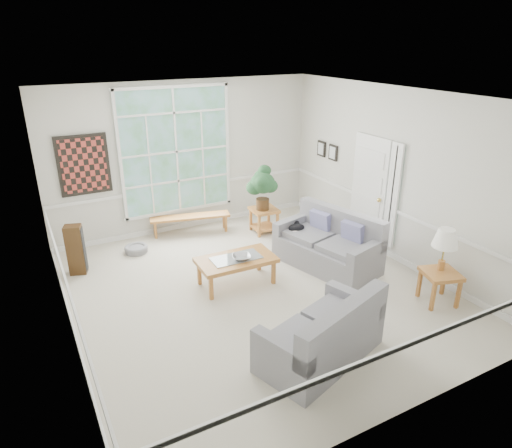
# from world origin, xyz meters

# --- Properties ---
(floor) EXTENTS (5.50, 6.00, 0.01)m
(floor) POSITION_xyz_m (0.00, 0.00, -0.01)
(floor) COLOR beige
(floor) RESTS_ON ground
(ceiling) EXTENTS (5.50, 6.00, 0.02)m
(ceiling) POSITION_xyz_m (0.00, 0.00, 3.00)
(ceiling) COLOR white
(ceiling) RESTS_ON ground
(wall_back) EXTENTS (5.50, 0.02, 3.00)m
(wall_back) POSITION_xyz_m (0.00, 3.00, 1.50)
(wall_back) COLOR silver
(wall_back) RESTS_ON ground
(wall_front) EXTENTS (5.50, 0.02, 3.00)m
(wall_front) POSITION_xyz_m (0.00, -3.00, 1.50)
(wall_front) COLOR silver
(wall_front) RESTS_ON ground
(wall_left) EXTENTS (0.02, 6.00, 3.00)m
(wall_left) POSITION_xyz_m (-2.75, 0.00, 1.50)
(wall_left) COLOR silver
(wall_left) RESTS_ON ground
(wall_right) EXTENTS (0.02, 6.00, 3.00)m
(wall_right) POSITION_xyz_m (2.75, 0.00, 1.50)
(wall_right) COLOR silver
(wall_right) RESTS_ON ground
(window_back) EXTENTS (2.30, 0.08, 2.40)m
(window_back) POSITION_xyz_m (-0.20, 2.96, 1.65)
(window_back) COLOR white
(window_back) RESTS_ON wall_back
(entry_door) EXTENTS (0.08, 0.90, 2.10)m
(entry_door) POSITION_xyz_m (2.71, 0.60, 1.05)
(entry_door) COLOR white
(entry_door) RESTS_ON floor
(door_sidelight) EXTENTS (0.08, 0.26, 1.90)m
(door_sidelight) POSITION_xyz_m (2.71, -0.03, 1.15)
(door_sidelight) COLOR white
(door_sidelight) RESTS_ON wall_right
(wall_art) EXTENTS (0.90, 0.06, 1.10)m
(wall_art) POSITION_xyz_m (-1.95, 2.95, 1.60)
(wall_art) COLOR maroon
(wall_art) RESTS_ON wall_back
(wall_frame_near) EXTENTS (0.04, 0.26, 0.32)m
(wall_frame_near) POSITION_xyz_m (2.71, 1.75, 1.55)
(wall_frame_near) COLOR black
(wall_frame_near) RESTS_ON wall_right
(wall_frame_far) EXTENTS (0.04, 0.26, 0.32)m
(wall_frame_far) POSITION_xyz_m (2.71, 2.15, 1.55)
(wall_frame_far) COLOR black
(wall_frame_far) RESTS_ON wall_right
(loveseat_right) EXTENTS (1.34, 1.96, 0.96)m
(loveseat_right) POSITION_xyz_m (1.48, 0.16, 0.48)
(loveseat_right) COLOR gray
(loveseat_right) RESTS_ON floor
(loveseat_front) EXTENTS (1.81, 1.30, 0.88)m
(loveseat_front) POSITION_xyz_m (-0.07, -1.81, 0.44)
(loveseat_front) COLOR gray
(loveseat_front) RESTS_ON floor
(coffee_table) EXTENTS (1.26, 0.71, 0.46)m
(coffee_table) POSITION_xyz_m (-0.19, 0.34, 0.23)
(coffee_table) COLOR #AF6D30
(coffee_table) RESTS_ON floor
(pewter_bowl) EXTENTS (0.44, 0.44, 0.09)m
(pewter_bowl) POSITION_xyz_m (-0.13, 0.26, 0.51)
(pewter_bowl) COLOR gray
(pewter_bowl) RESTS_ON coffee_table
(window_bench) EXTENTS (1.63, 0.69, 0.37)m
(window_bench) POSITION_xyz_m (-0.10, 2.65, 0.19)
(window_bench) COLOR #AF6D30
(window_bench) RESTS_ON floor
(end_table) EXTENTS (0.54, 0.54, 0.51)m
(end_table) POSITION_xyz_m (1.25, 1.99, 0.26)
(end_table) COLOR #AF6D30
(end_table) RESTS_ON floor
(houseplant) EXTENTS (0.54, 0.54, 0.91)m
(houseplant) POSITION_xyz_m (1.20, 1.96, 0.97)
(houseplant) COLOR #204827
(houseplant) RESTS_ON end_table
(side_table) EXTENTS (0.64, 0.64, 0.51)m
(side_table) POSITION_xyz_m (2.25, -1.61, 0.26)
(side_table) COLOR #AF6D30
(side_table) RESTS_ON floor
(table_lamp) EXTENTS (0.46, 0.46, 0.65)m
(table_lamp) POSITION_xyz_m (2.31, -1.54, 0.84)
(table_lamp) COLOR white
(table_lamp) RESTS_ON side_table
(pet_bed) EXTENTS (0.50, 0.50, 0.13)m
(pet_bed) POSITION_xyz_m (-1.33, 2.29, 0.06)
(pet_bed) COLOR gray
(pet_bed) RESTS_ON floor
(floor_speaker) EXTENTS (0.32, 0.29, 0.87)m
(floor_speaker) POSITION_xyz_m (-2.40, 1.95, 0.44)
(floor_speaker) COLOR #3A2410
(floor_speaker) RESTS_ON floor
(cat) EXTENTS (0.38, 0.36, 0.15)m
(cat) POSITION_xyz_m (1.22, 0.74, 0.57)
(cat) COLOR black
(cat) RESTS_ON loveseat_right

